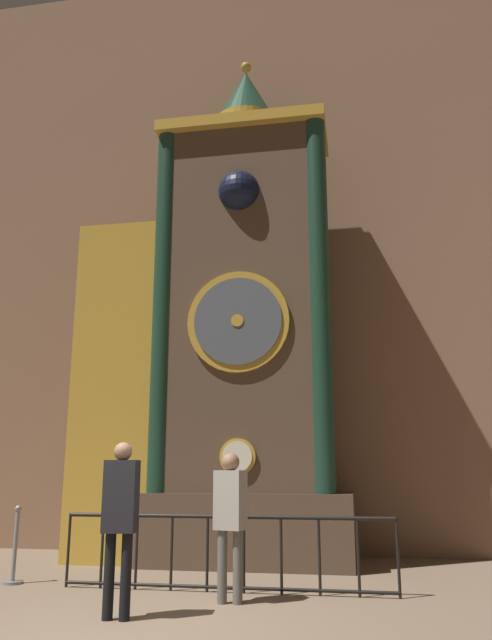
{
  "coord_description": "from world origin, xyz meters",
  "views": [
    {
      "loc": [
        2.32,
        -5.71,
        1.48
      ],
      "look_at": [
        0.45,
        4.67,
        4.0
      ],
      "focal_mm": 35.0,
      "sensor_mm": 36.0,
      "label": 1
    }
  ],
  "objects_px": {
    "visitor_near": "(120,511)",
    "stanchion_post": "(14,558)",
    "clock_tower": "(219,336)",
    "visitor_far": "(230,511)"
  },
  "relations": [
    {
      "from": "visitor_far",
      "to": "stanchion_post",
      "type": "bearing_deg",
      "value": -176.22
    },
    {
      "from": "visitor_near",
      "to": "visitor_far",
      "type": "relative_size",
      "value": 1.05
    },
    {
      "from": "clock_tower",
      "to": "stanchion_post",
      "type": "distance_m",
      "value": 4.65
    },
    {
      "from": "visitor_far",
      "to": "stanchion_post",
      "type": "xyz_separation_m",
      "value": [
        -3.09,
        0.73,
        -0.68
      ]
    },
    {
      "from": "clock_tower",
      "to": "visitor_far",
      "type": "relative_size",
      "value": 5.47
    },
    {
      "from": "visitor_far",
      "to": "stanchion_post",
      "type": "relative_size",
      "value": 1.67
    },
    {
      "from": "clock_tower",
      "to": "visitor_far",
      "type": "xyz_separation_m",
      "value": [
        0.83,
        -2.94,
        -2.72
      ]
    },
    {
      "from": "clock_tower",
      "to": "visitor_near",
      "type": "bearing_deg",
      "value": -92.03
    },
    {
      "from": "visitor_near",
      "to": "stanchion_post",
      "type": "relative_size",
      "value": 1.76
    },
    {
      "from": "stanchion_post",
      "to": "visitor_near",
      "type": "bearing_deg",
      "value": -38.69
    }
  ]
}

